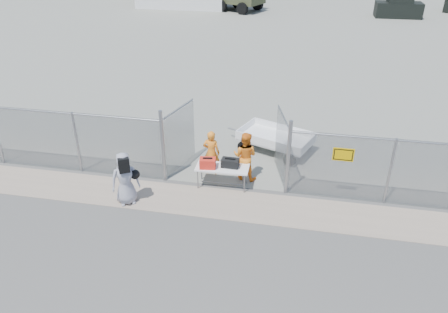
% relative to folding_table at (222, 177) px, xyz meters
% --- Properties ---
extents(ground, '(160.00, 160.00, 0.00)m').
position_rel_folding_table_xyz_m(ground, '(0.05, -1.99, -0.36)').
color(ground, '#414141').
extents(dirt_strip, '(44.00, 1.60, 0.01)m').
position_rel_folding_table_xyz_m(dirt_strip, '(0.05, -0.99, -0.35)').
color(dirt_strip, gray).
rests_on(dirt_strip, ground).
extents(chain_link_fence, '(40.00, 0.20, 2.20)m').
position_rel_folding_table_xyz_m(chain_link_fence, '(0.05, 0.01, 0.74)').
color(chain_link_fence, gray).
rests_on(chain_link_fence, ground).
extents(folding_table, '(1.71, 0.74, 0.72)m').
position_rel_folding_table_xyz_m(folding_table, '(0.00, 0.00, 0.00)').
color(folding_table, white).
rests_on(folding_table, ground).
extents(orange_bag, '(0.54, 0.40, 0.31)m').
position_rel_folding_table_xyz_m(orange_bag, '(-0.45, -0.12, 0.52)').
color(orange_bag, red).
rests_on(orange_bag, folding_table).
extents(black_duffel, '(0.57, 0.35, 0.27)m').
position_rel_folding_table_xyz_m(black_duffel, '(0.24, 0.07, 0.49)').
color(black_duffel, black).
rests_on(black_duffel, folding_table).
extents(security_worker_left, '(0.60, 0.42, 1.58)m').
position_rel_folding_table_xyz_m(security_worker_left, '(-0.52, 0.74, 0.43)').
color(security_worker_left, orange).
rests_on(security_worker_left, ground).
extents(security_worker_right, '(0.91, 0.76, 1.68)m').
position_rel_folding_table_xyz_m(security_worker_right, '(0.63, 0.63, 0.48)').
color(security_worker_right, orange).
rests_on(security_worker_right, ground).
extents(visitor, '(0.99, 0.89, 1.70)m').
position_rel_folding_table_xyz_m(visitor, '(-2.68, -1.46, 0.49)').
color(visitor, '#9494A0').
rests_on(visitor, ground).
extents(utility_trailer, '(3.82, 2.88, 0.83)m').
position_rel_folding_table_xyz_m(utility_trailer, '(1.47, 2.79, 0.06)').
color(utility_trailer, white).
rests_on(utility_trailer, ground).
extents(parked_vehicle_near, '(3.89, 1.84, 1.74)m').
position_rel_folding_table_xyz_m(parked_vehicle_near, '(9.68, 29.49, 0.51)').
color(parked_vehicle_near, black).
rests_on(parked_vehicle_near, ground).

